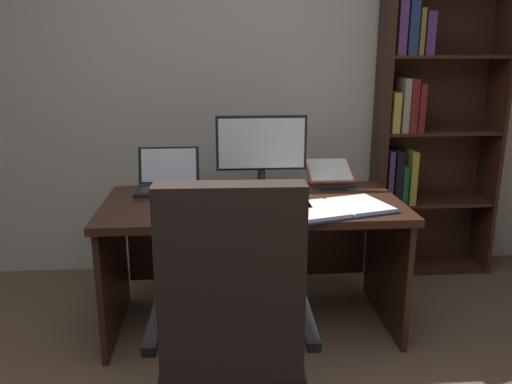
% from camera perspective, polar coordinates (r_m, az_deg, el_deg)
% --- Properties ---
extents(wall_back, '(5.34, 0.12, 2.75)m').
position_cam_1_polar(wall_back, '(3.52, -2.09, 13.54)').
color(wall_back, beige).
rests_on(wall_back, ground).
extents(desk, '(1.57, 0.75, 0.72)m').
position_cam_1_polar(desk, '(2.85, -0.48, -4.38)').
color(desk, '#381E14').
rests_on(desk, ground).
extents(bookshelf, '(0.80, 0.29, 1.94)m').
position_cam_1_polar(bookshelf, '(3.61, 17.99, 6.67)').
color(bookshelf, '#381E14').
rests_on(bookshelf, ground).
extents(office_chair, '(0.62, 0.60, 1.09)m').
position_cam_1_polar(office_chair, '(1.93, -2.67, -16.73)').
color(office_chair, black).
rests_on(office_chair, ground).
extents(monitor, '(0.51, 0.16, 0.42)m').
position_cam_1_polar(monitor, '(2.92, 0.60, 4.46)').
color(monitor, black).
rests_on(monitor, desk).
extents(laptop, '(0.35, 0.28, 0.23)m').
position_cam_1_polar(laptop, '(2.95, -9.69, 1.12)').
color(laptop, black).
rests_on(laptop, desk).
extents(keyboard, '(0.42, 0.15, 0.02)m').
position_cam_1_polar(keyboard, '(2.58, 1.39, -1.63)').
color(keyboard, black).
rests_on(keyboard, desk).
extents(computer_mouse, '(0.06, 0.10, 0.04)m').
position_cam_1_polar(computer_mouse, '(2.56, -5.30, -1.61)').
color(computer_mouse, black).
rests_on(computer_mouse, desk).
extents(reading_stand_with_book, '(0.27, 0.30, 0.13)m').
position_cam_1_polar(reading_stand_with_book, '(3.08, 8.17, 2.06)').
color(reading_stand_with_book, black).
rests_on(reading_stand_with_book, desk).
extents(open_binder, '(0.58, 0.44, 0.02)m').
position_cam_1_polar(open_binder, '(2.59, 9.05, -1.76)').
color(open_binder, navy).
rests_on(open_binder, desk).
extents(notepad, '(0.17, 0.23, 0.01)m').
position_cam_1_polar(notepad, '(2.78, 3.48, -0.52)').
color(notepad, white).
rests_on(notepad, desk).
extents(pen, '(0.14, 0.04, 0.01)m').
position_cam_1_polar(pen, '(2.78, 3.89, -0.34)').
color(pen, maroon).
rests_on(pen, notepad).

